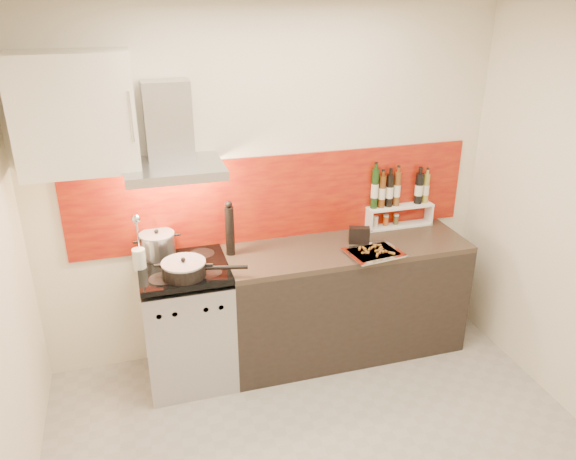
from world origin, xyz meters
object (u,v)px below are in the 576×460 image
object	(u,v)px
baking_tray	(374,253)
saute_pan	(185,269)
counter	(345,299)
range_stove	(188,324)
pepper_mill	(230,229)
stock_pot	(158,245)

from	to	relation	value
baking_tray	saute_pan	bearing A→B (deg)	178.24
counter	baking_tray	bearing A→B (deg)	-57.38
range_stove	pepper_mill	distance (m)	0.75
range_stove	counter	distance (m)	1.20
baking_tray	stock_pot	bearing A→B (deg)	165.53
counter	stock_pot	xyz separation A→B (m)	(-1.35, 0.19, 0.55)
range_stove	baking_tray	world-z (taller)	baking_tray
range_stove	stock_pot	xyz separation A→B (m)	(-0.15, 0.19, 0.56)
baking_tray	counter	bearing A→B (deg)	122.62
range_stove	saute_pan	world-z (taller)	saute_pan
range_stove	saute_pan	bearing A→B (deg)	-90.12
counter	saute_pan	xyz separation A→B (m)	(-1.20, -0.15, 0.51)
stock_pot	saute_pan	bearing A→B (deg)	-66.76
stock_pot	saute_pan	xyz separation A→B (m)	(0.15, -0.34, -0.04)
stock_pot	pepper_mill	xyz separation A→B (m)	(0.50, -0.08, 0.10)
stock_pot	pepper_mill	world-z (taller)	pepper_mill
stock_pot	baking_tray	world-z (taller)	stock_pot
pepper_mill	counter	bearing A→B (deg)	-6.94
range_stove	stock_pot	world-z (taller)	stock_pot
pepper_mill	baking_tray	size ratio (longest dim) A/B	0.98
range_stove	pepper_mill	bearing A→B (deg)	17.19
range_stove	counter	xyz separation A→B (m)	(1.20, 0.00, 0.01)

